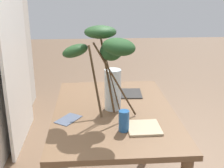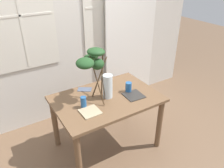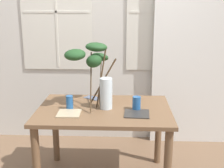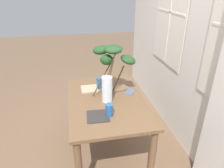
{
  "view_description": "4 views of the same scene",
  "coord_description": "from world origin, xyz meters",
  "px_view_note": "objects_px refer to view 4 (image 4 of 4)",
  "views": [
    {
      "loc": [
        -1.92,
        0.15,
        1.62
      ],
      "look_at": [
        -0.06,
        0.02,
        0.97
      ],
      "focal_mm": 47.17,
      "sensor_mm": 36.0,
      "label": 1
    },
    {
      "loc": [
        -1.15,
        -1.97,
        2.2
      ],
      "look_at": [
        0.07,
        -0.01,
        0.93
      ],
      "focal_mm": 35.95,
      "sensor_mm": 36.0,
      "label": 2
    },
    {
      "loc": [
        0.19,
        -2.64,
        1.72
      ],
      "look_at": [
        0.08,
        -0.0,
        1.0
      ],
      "focal_mm": 47.72,
      "sensor_mm": 36.0,
      "label": 3
    },
    {
      "loc": [
        1.98,
        -0.33,
        1.94
      ],
      "look_at": [
        0.01,
        0.06,
        0.96
      ],
      "focal_mm": 32.79,
      "sensor_mm": 36.0,
      "label": 4
    }
  ],
  "objects_px": {
    "dining_table": "(107,109)",
    "drinking_glass_blue_right": "(109,110)",
    "drinking_glass_blue_left": "(99,83)",
    "plate_square_right": "(98,116)",
    "vase_with_branches": "(110,65)",
    "plate_square_left": "(89,89)"
  },
  "relations": [
    {
      "from": "vase_with_branches",
      "to": "plate_square_left",
      "type": "height_order",
      "value": "vase_with_branches"
    },
    {
      "from": "dining_table",
      "to": "vase_with_branches",
      "type": "height_order",
      "value": "vase_with_branches"
    },
    {
      "from": "vase_with_branches",
      "to": "drinking_glass_blue_left",
      "type": "relative_size",
      "value": 4.69
    },
    {
      "from": "plate_square_right",
      "to": "dining_table",
      "type": "bearing_deg",
      "value": 155.6
    },
    {
      "from": "drinking_glass_blue_left",
      "to": "vase_with_branches",
      "type": "bearing_deg",
      "value": 21.85
    },
    {
      "from": "dining_table",
      "to": "drinking_glass_blue_left",
      "type": "distance_m",
      "value": 0.37
    },
    {
      "from": "drinking_glass_blue_left",
      "to": "plate_square_right",
      "type": "height_order",
      "value": "drinking_glass_blue_left"
    },
    {
      "from": "dining_table",
      "to": "plate_square_left",
      "type": "bearing_deg",
      "value": -151.67
    },
    {
      "from": "dining_table",
      "to": "plate_square_left",
      "type": "relative_size",
      "value": 6.14
    },
    {
      "from": "drinking_glass_blue_right",
      "to": "plate_square_right",
      "type": "distance_m",
      "value": 0.13
    },
    {
      "from": "drinking_glass_blue_right",
      "to": "dining_table",
      "type": "bearing_deg",
      "value": 175.62
    },
    {
      "from": "plate_square_left",
      "to": "plate_square_right",
      "type": "bearing_deg",
      "value": 2.45
    },
    {
      "from": "dining_table",
      "to": "drinking_glass_blue_right",
      "type": "distance_m",
      "value": 0.36
    },
    {
      "from": "vase_with_branches",
      "to": "drinking_glass_blue_left",
      "type": "xyz_separation_m",
      "value": [
        -0.23,
        -0.09,
        -0.32
      ]
    },
    {
      "from": "vase_with_branches",
      "to": "plate_square_left",
      "type": "xyz_separation_m",
      "value": [
        -0.22,
        -0.22,
        -0.38
      ]
    },
    {
      "from": "dining_table",
      "to": "drinking_glass_blue_right",
      "type": "relative_size",
      "value": 9.8
    },
    {
      "from": "drinking_glass_blue_left",
      "to": "dining_table",
      "type": "bearing_deg",
      "value": 6.55
    },
    {
      "from": "dining_table",
      "to": "plate_square_right",
      "type": "relative_size",
      "value": 5.67
    },
    {
      "from": "plate_square_left",
      "to": "drinking_glass_blue_left",
      "type": "bearing_deg",
      "value": 97.03
    },
    {
      "from": "plate_square_left",
      "to": "vase_with_branches",
      "type": "bearing_deg",
      "value": 45.26
    },
    {
      "from": "vase_with_branches",
      "to": "drinking_glass_blue_right",
      "type": "xyz_separation_m",
      "value": [
        0.39,
        -0.08,
        -0.32
      ]
    },
    {
      "from": "dining_table",
      "to": "drinking_glass_blue_right",
      "type": "bearing_deg",
      "value": -4.38
    }
  ]
}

